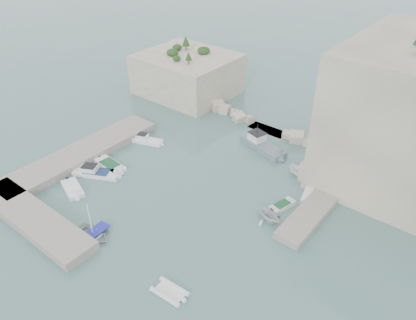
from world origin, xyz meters
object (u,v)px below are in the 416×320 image
Objects in this scene: tender_east_a at (268,219)px; tender_east_c at (309,196)px; motorboat_c at (110,167)px; rowboat at (94,237)px; tender_east_b at (282,208)px; inflatable_dinghy at (170,293)px; tender_east_d at (302,177)px; motorboat_a at (147,142)px; work_boat at (263,149)px; motorboat_e at (73,190)px; motorboat_d at (97,175)px.

tender_east_a reaches higher than tender_east_c.
motorboat_c is 1.29× the size of rowboat.
tender_east_b is 4.33m from tender_east_c.
inflatable_dinghy is 0.93× the size of tender_east_d.
motorboat_a is at bearing 100.44° from motorboat_c.
work_boat is at bearing 56.23° from tender_east_b.
tender_east_a is 0.44× the size of work_boat.
motorboat_c is at bearing 113.45° from motorboat_e.
motorboat_a is 17.01m from work_boat.
rowboat is 11.41m from inflatable_dinghy.
tender_east_d reaches higher than motorboat_c.
rowboat is 1.10× the size of tender_east_b.
tender_east_d is at bearing -4.40° from work_boat.
tender_east_d reaches higher than tender_east_c.
tender_east_d is at bearing 84.33° from inflatable_dinghy.
motorboat_e is 1.20× the size of tender_east_b.
motorboat_e reaches higher than inflatable_dinghy.
work_boat reaches higher than motorboat_a.
motorboat_d is at bearing -104.72° from motorboat_a.
work_boat is (-7.64, 2.75, 0.00)m from tender_east_d.
work_boat is at bearing 55.66° from motorboat_c.
motorboat_c is at bearing -103.95° from motorboat_a.
inflatable_dinghy is 21.38m from tender_east_c.
work_boat reaches higher than motorboat_e.
motorboat_d is at bearing 114.53° from motorboat_e.
tender_east_d reaches higher than inflatable_dinghy.
tender_east_c is at bearing -11.32° from motorboat_a.
tender_east_a is 15.00m from work_boat.
motorboat_e is at bearing 139.95° from tender_east_d.
motorboat_c is 23.36m from tender_east_b.
motorboat_d is 21.71m from inflatable_dinghy.
tender_east_b is at bearing -3.69° from motorboat_d.
motorboat_e is 0.57× the size of work_boat.
motorboat_c is 26.23m from tender_east_c.
motorboat_c is at bearing 119.24° from tender_east_a.
motorboat_c is 1.25× the size of tender_east_c.
tender_east_a is (22.11, 4.37, 0.00)m from motorboat_c.
rowboat is at bearing -42.54° from motorboat_c.
tender_east_a reaches higher than motorboat_d.
motorboat_e is at bearing -111.27° from motorboat_d.
tender_east_a is 9.64m from tender_east_d.
work_boat is at bearing 100.65° from inflatable_dinghy.
inflatable_dinghy is (20.30, -7.70, 0.00)m from motorboat_d.
tender_east_c is 1.09× the size of tender_east_d.
tender_east_a is at bearing -169.13° from tender_east_d.
tender_east_d is at bearing 10.96° from motorboat_d.
tender_east_c is at bearing 3.02° from motorboat_d.
tender_east_d is (-2.50, 2.81, 0.00)m from tender_east_c.
rowboat is 0.97× the size of tender_east_c.
motorboat_c is at bearing 121.95° from tender_east_b.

